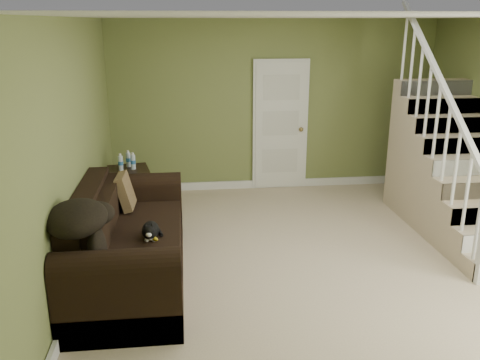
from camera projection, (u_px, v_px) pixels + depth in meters
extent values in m
cube|color=tan|center=(315.00, 263.00, 5.61)|extent=(5.00, 5.50, 0.01)
cube|color=white|center=(327.00, 17.00, 4.83)|extent=(5.00, 5.50, 0.01)
cube|color=olive|center=(274.00, 106.00, 7.83)|extent=(5.00, 0.04, 2.60)
cube|color=olive|center=(460.00, 277.00, 2.61)|extent=(5.00, 0.04, 2.60)
cube|color=olive|center=(71.00, 156.00, 4.95)|extent=(0.04, 5.50, 2.60)
cube|color=white|center=(273.00, 183.00, 8.17)|extent=(5.00, 0.04, 0.12)
cube|color=white|center=(85.00, 270.00, 5.33)|extent=(0.04, 5.50, 0.12)
cube|color=white|center=(280.00, 125.00, 7.89)|extent=(0.86, 0.05, 2.02)
cube|color=white|center=(280.00, 126.00, 7.88)|extent=(0.78, 0.04, 1.96)
sphere|color=olive|center=(301.00, 129.00, 7.88)|extent=(0.07, 0.07, 0.07)
cylinder|color=white|center=(479.00, 218.00, 5.14)|extent=(0.04, 0.04, 0.90)
cylinder|color=white|center=(467.00, 191.00, 5.34)|extent=(0.04, 0.04, 0.90)
cylinder|color=white|center=(456.00, 166.00, 5.53)|extent=(0.04, 0.04, 0.90)
cube|color=tan|center=(473.00, 211.00, 6.03)|extent=(1.00, 0.27, 0.80)
cylinder|color=white|center=(446.00, 142.00, 5.73)|extent=(0.04, 0.04, 0.90)
cube|color=tan|center=(463.00, 196.00, 6.26)|extent=(1.00, 0.27, 1.00)
cylinder|color=white|center=(437.00, 120.00, 5.92)|extent=(0.04, 0.04, 0.90)
cube|color=tan|center=(452.00, 181.00, 6.48)|extent=(1.00, 0.27, 1.20)
cylinder|color=white|center=(428.00, 100.00, 6.12)|extent=(0.04, 0.04, 0.90)
cube|color=tan|center=(443.00, 168.00, 6.71)|extent=(1.00, 0.27, 1.40)
cylinder|color=white|center=(420.00, 81.00, 6.32)|extent=(0.04, 0.04, 0.90)
cube|color=tan|center=(434.00, 156.00, 6.93)|extent=(1.00, 0.27, 1.60)
cylinder|color=white|center=(412.00, 63.00, 6.51)|extent=(0.04, 0.04, 0.90)
cube|color=tan|center=(426.00, 144.00, 7.16)|extent=(1.00, 0.27, 1.80)
cylinder|color=white|center=(405.00, 45.00, 6.71)|extent=(0.04, 0.04, 0.90)
cube|color=white|center=(441.00, 81.00, 5.79)|extent=(0.06, 2.46, 1.84)
cube|color=black|center=(132.00, 266.00, 5.25)|extent=(1.04, 2.41, 0.27)
cube|color=black|center=(142.00, 243.00, 5.19)|extent=(0.79, 1.82, 0.24)
cube|color=black|center=(119.00, 303.00, 4.18)|extent=(1.04, 0.27, 0.68)
cube|color=black|center=(139.00, 211.00, 6.20)|extent=(1.04, 0.27, 0.68)
cylinder|color=black|center=(116.00, 266.00, 4.08)|extent=(1.04, 0.27, 0.27)
cylinder|color=black|center=(137.00, 185.00, 6.10)|extent=(1.04, 0.27, 0.27)
cube|color=black|center=(88.00, 226.00, 5.07)|extent=(0.22, 1.86, 0.69)
cube|color=black|center=(104.00, 217.00, 5.06)|extent=(0.15, 1.79, 0.38)
cube|color=black|center=(130.00, 191.00, 6.99)|extent=(0.62, 0.62, 0.64)
cylinder|color=silver|center=(121.00, 163.00, 6.79)|extent=(0.06, 0.06, 0.20)
cylinder|color=#2C6EAE|center=(121.00, 163.00, 6.79)|extent=(0.07, 0.07, 0.05)
cylinder|color=white|center=(120.00, 155.00, 6.76)|extent=(0.03, 0.03, 0.03)
cylinder|color=silver|center=(133.00, 162.00, 6.85)|extent=(0.06, 0.06, 0.20)
cylinder|color=#2C6EAE|center=(133.00, 162.00, 6.85)|extent=(0.07, 0.07, 0.05)
cylinder|color=white|center=(133.00, 154.00, 6.81)|extent=(0.03, 0.03, 0.03)
cylinder|color=silver|center=(128.00, 160.00, 6.96)|extent=(0.06, 0.06, 0.20)
cylinder|color=#2C6EAE|center=(128.00, 160.00, 6.96)|extent=(0.07, 0.07, 0.05)
cylinder|color=white|center=(128.00, 152.00, 6.93)|extent=(0.03, 0.03, 0.03)
ellipsoid|color=black|center=(150.00, 230.00, 4.99)|extent=(0.17, 0.30, 0.16)
ellipsoid|color=white|center=(150.00, 236.00, 4.93)|extent=(0.10, 0.12, 0.08)
sphere|color=black|center=(149.00, 231.00, 4.83)|extent=(0.11, 0.11, 0.11)
ellipsoid|color=white|center=(149.00, 235.00, 4.79)|extent=(0.06, 0.05, 0.05)
cone|color=black|center=(146.00, 225.00, 4.82)|extent=(0.04, 0.04, 0.05)
cone|color=black|center=(152.00, 225.00, 4.82)|extent=(0.04, 0.04, 0.05)
cylinder|color=black|center=(159.00, 231.00, 5.12)|extent=(0.08, 0.22, 0.03)
ellipsoid|color=yellow|center=(151.00, 238.00, 4.95)|extent=(0.17, 0.17, 0.05)
cube|color=#49301D|center=(126.00, 191.00, 5.73)|extent=(0.20, 0.40, 0.40)
ellipsoid|color=black|center=(77.00, 218.00, 4.24)|extent=(0.63, 0.75, 0.27)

